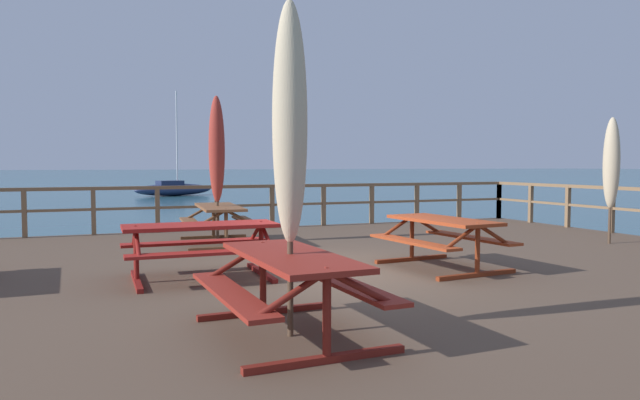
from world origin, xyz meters
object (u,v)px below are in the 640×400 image
Objects in this scene: picnic_table_mid_centre at (442,232)px; patio_umbrella_tall_mid_left at (217,150)px; picnic_table_front_right at (219,216)px; picnic_table_mid_left at (290,276)px; sailboat_distant at (174,189)px; patio_umbrella_tall_back_left at (611,164)px; patio_umbrella_short_front at (290,124)px; picnic_table_front_left at (201,239)px.

patio_umbrella_tall_mid_left reaches higher than picnic_table_mid_centre.
picnic_table_front_right and picnic_table_mid_left have the same top height.
picnic_table_mid_centre is 0.26× the size of sailboat_distant.
patio_umbrella_short_front is at bearing -155.32° from patio_umbrella_tall_back_left.
picnic_table_front_right is 0.29× the size of sailboat_distant.
patio_umbrella_short_front is (-3.29, -2.51, 1.39)m from picnic_table_mid_centre.
patio_umbrella_short_front is (-0.64, -6.54, 0.07)m from patio_umbrella_tall_mid_left.
picnic_table_front_left is at bearing 171.87° from picnic_table_mid_centre.
patio_umbrella_tall_mid_left reaches higher than picnic_table_mid_left.
picnic_table_mid_left is at bearing -84.27° from picnic_table_front_left.
picnic_table_mid_left is 3.02m from picnic_table_front_left.
patio_umbrella_short_front is 39.10m from sailboat_distant.
picnic_table_mid_left is at bearing -142.80° from picnic_table_mid_centre.
sailboat_distant reaches higher than picnic_table_front_left.
sailboat_distant is (0.59, 36.34, -0.73)m from picnic_table_mid_centre.
picnic_table_mid_left and picnic_table_front_left have the same top height.
picnic_table_mid_centre is 0.67× the size of patio_umbrella_short_front.
picnic_table_front_left is (-3.58, 0.51, 0.00)m from picnic_table_mid_centre.
picnic_table_front_left is at bearing -105.51° from picnic_table_front_right.
patio_umbrella_tall_mid_left is at bearing -95.72° from sailboat_distant.
patio_umbrella_short_front reaches higher than patio_umbrella_tall_mid_left.
picnic_table_front_left is at bearing -104.94° from patio_umbrella_tall_mid_left.
picnic_table_mid_centre is at bearing -56.70° from patio_umbrella_tall_mid_left.
picnic_table_mid_centre is (3.28, 2.49, -0.00)m from picnic_table_mid_left.
sailboat_distant reaches higher than patio_umbrella_tall_back_left.
sailboat_distant is (3.87, 38.83, -0.73)m from picnic_table_mid_left.
picnic_table_front_left is at bearing -96.65° from sailboat_distant.
picnic_table_mid_left is 1.39m from patio_umbrella_short_front.
patio_umbrella_short_front is at bearing -95.93° from picnic_table_front_right.
picnic_table_mid_centre is 4.97m from patio_umbrella_tall_back_left.
picnic_table_mid_left and picnic_table_mid_centre have the same top height.
sailboat_distant reaches higher than picnic_table_mid_centre.
sailboat_distant is (-4.13, 35.17, -1.78)m from patio_umbrella_tall_back_left.
picnic_table_front_left is 3.87m from patio_umbrella_tall_mid_left.
patio_umbrella_tall_back_left reaches higher than picnic_table_front_right.
picnic_table_mid_left is 0.27× the size of sailboat_distant.
patio_umbrella_short_front reaches higher than picnic_table_mid_centre.
picnic_table_front_left is 3.34m from patio_umbrella_short_front.
picnic_table_mid_centre is at bearing 37.37° from patio_umbrella_short_front.
picnic_table_front_left is at bearing 95.73° from picnic_table_mid_left.
patio_umbrella_tall_back_left is at bearing 24.58° from picnic_table_mid_left.
patio_umbrella_short_front reaches higher than picnic_table_front_left.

